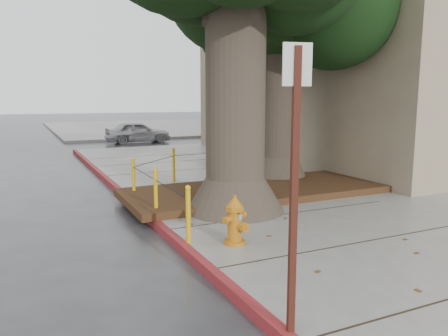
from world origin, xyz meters
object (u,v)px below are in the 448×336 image
object	(u,v)px
signpost	(294,175)
car_silver	(138,132)
fire_hydrant	(235,220)
car_red	(231,128)

from	to	relation	value
signpost	car_silver	xyz separation A→B (m)	(3.68, 20.40, -1.14)
fire_hydrant	car_red	xyz separation A→B (m)	(9.14, 18.62, 0.04)
signpost	car_silver	distance (m)	20.76
signpost	car_red	bearing A→B (deg)	80.10
car_silver	fire_hydrant	bearing A→B (deg)	172.18
fire_hydrant	car_silver	xyz separation A→B (m)	(2.99, 17.81, 0.06)
fire_hydrant	car_red	size ratio (longest dim) A/B	0.23
fire_hydrant	car_red	world-z (taller)	car_red
fire_hydrant	signpost	bearing A→B (deg)	-128.14
fire_hydrant	car_silver	size ratio (longest dim) A/B	0.23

